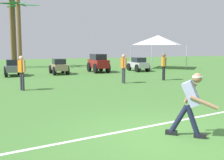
% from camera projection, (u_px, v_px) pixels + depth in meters
% --- Properties ---
extents(ground_plane, '(80.00, 80.00, 0.00)m').
position_uv_depth(ground_plane, '(166.00, 136.00, 6.22)').
color(ground_plane, '#447734').
extents(field_line_paint, '(20.62, 2.82, 0.01)m').
position_uv_depth(field_line_paint, '(148.00, 127.00, 6.94)').
color(field_line_paint, white).
rests_on(field_line_paint, ground_plane).
extents(frisbee_thrower, '(0.69, 0.99, 1.41)m').
position_uv_depth(frisbee_thrower, '(191.00, 101.00, 6.07)').
color(frisbee_thrower, '#191E38').
rests_on(frisbee_thrower, ground_plane).
extents(teammate_near_sideline, '(0.22, 0.50, 1.56)m').
position_uv_depth(teammate_near_sideline, '(124.00, 66.00, 15.01)').
color(teammate_near_sideline, '#33333D').
rests_on(teammate_near_sideline, ground_plane).
extents(teammate_midfield, '(0.29, 0.49, 1.56)m').
position_uv_depth(teammate_midfield, '(164.00, 64.00, 16.39)').
color(teammate_midfield, black).
rests_on(teammate_midfield, ground_plane).
extents(teammate_deep, '(0.31, 0.49, 1.56)m').
position_uv_depth(teammate_deep, '(22.00, 70.00, 12.55)').
color(teammate_deep, '#33333D').
rests_on(teammate_deep, ground_plane).
extents(parked_car_slot_c, '(1.15, 2.23, 1.10)m').
position_uv_depth(parked_car_slot_c, '(13.00, 67.00, 18.85)').
color(parked_car_slot_c, slate).
rests_on(parked_car_slot_c, ground_plane).
extents(parked_car_slot_d, '(1.17, 2.24, 1.10)m').
position_uv_depth(parked_car_slot_d, '(59.00, 66.00, 20.04)').
color(parked_car_slot_d, '#998466').
rests_on(parked_car_slot_d, ground_plane).
extents(parked_car_slot_e, '(1.25, 2.39, 1.40)m').
position_uv_depth(parked_car_slot_e, '(98.00, 63.00, 21.49)').
color(parked_car_slot_e, maroon).
rests_on(parked_car_slot_e, ground_plane).
extents(parked_car_slot_f, '(1.21, 2.25, 1.10)m').
position_uv_depth(parked_car_slot_f, '(138.00, 64.00, 22.41)').
color(parked_car_slot_f, '#B7BABF').
rests_on(parked_car_slot_f, ground_plane).
extents(palm_tree_left_of_centre, '(3.65, 3.22, 7.29)m').
position_uv_depth(palm_tree_left_of_centre, '(11.00, 19.00, 25.83)').
color(palm_tree_left_of_centre, brown).
rests_on(palm_tree_left_of_centre, ground_plane).
extents(palm_tree_right_of_centre, '(3.59, 3.44, 7.28)m').
position_uv_depth(palm_tree_right_of_centre, '(14.00, 21.00, 26.25)').
color(palm_tree_right_of_centre, brown).
rests_on(palm_tree_right_of_centre, ground_plane).
extents(palm_tree_far_right, '(3.49, 3.05, 6.06)m').
position_uv_depth(palm_tree_far_right, '(19.00, 29.00, 25.15)').
color(palm_tree_far_right, brown).
rests_on(palm_tree_far_right, ground_plane).
extents(event_tent, '(3.74, 3.74, 2.96)m').
position_uv_depth(event_tent, '(158.00, 40.00, 25.08)').
color(event_tent, '#B2B5BA').
rests_on(event_tent, ground_plane).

